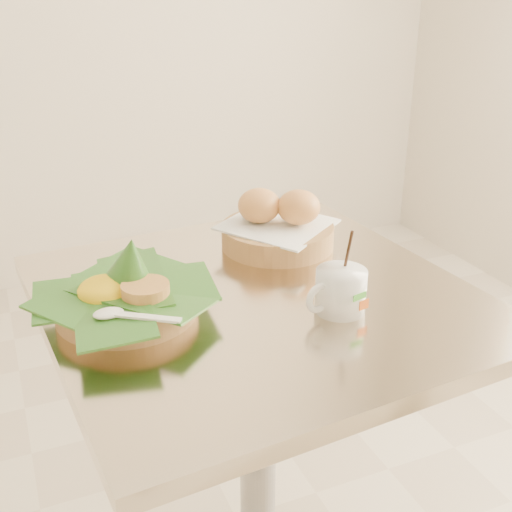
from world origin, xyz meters
name	(u,v)px	position (x,y,z in m)	size (l,w,h in m)	color
cafe_table	(258,399)	(0.19, 0.00, 0.53)	(0.75, 0.75, 0.75)	gray
rice_basket	(126,292)	(-0.04, 0.02, 0.79)	(0.28, 0.28, 0.14)	tan
bread_basket	(278,227)	(0.31, 0.18, 0.79)	(0.27, 0.27, 0.12)	tan
coffee_mug	(340,290)	(0.28, -0.11, 0.79)	(0.11, 0.09, 0.14)	white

